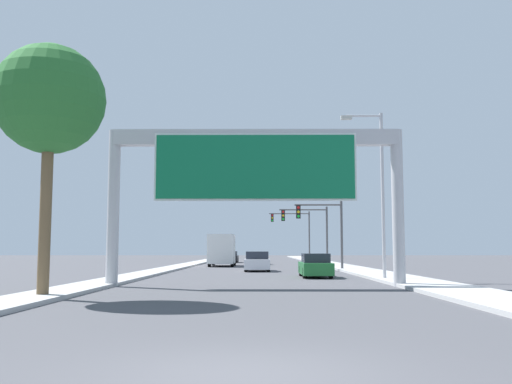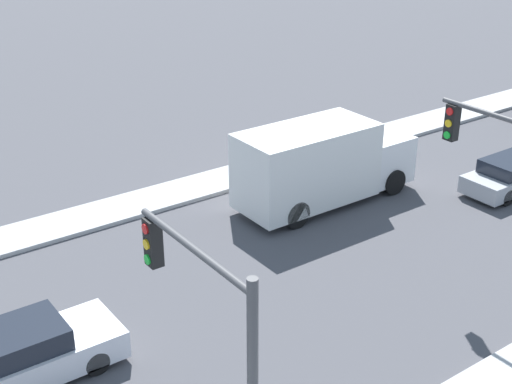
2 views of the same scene
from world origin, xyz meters
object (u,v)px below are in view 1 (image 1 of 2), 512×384
object	(u,v)px
traffic_light_mid_block	(311,226)
traffic_light_far_intersection	(296,227)
car_near_left	(257,262)
palm_tree_foreground	(50,101)
car_far_center	(258,259)
street_lamp_right	(378,182)
traffic_light_near_intersection	(326,223)
car_near_right	(315,266)
sign_gantry	(255,167)
car_mid_right	(230,257)
truck_box_primary	(222,250)

from	to	relation	value
traffic_light_mid_block	traffic_light_far_intersection	distance (m)	20.01
car_near_left	palm_tree_foreground	distance (m)	25.99
car_far_center	street_lamp_right	distance (m)	33.24
traffic_light_near_intersection	palm_tree_foreground	bearing A→B (deg)	-115.60
traffic_light_far_intersection	street_lamp_right	bearing A→B (deg)	-88.04
car_far_center	traffic_light_near_intersection	world-z (taller)	traffic_light_near_intersection
car_near_left	car_near_right	size ratio (longest dim) A/B	0.99
sign_gantry	car_near_right	xyz separation A→B (m)	(3.50, 8.60, -4.69)
traffic_light_near_intersection	palm_tree_foreground	size ratio (longest dim) A/B	0.63
traffic_light_far_intersection	traffic_light_mid_block	bearing A→B (deg)	-89.63
car_mid_right	traffic_light_far_intersection	bearing A→B (deg)	23.94
car_near_left	truck_box_primary	world-z (taller)	truck_box_primary
car_near_left	traffic_light_mid_block	bearing A→B (deg)	66.78
car_mid_right	car_far_center	bearing A→B (deg)	-68.77
traffic_light_mid_block	palm_tree_foreground	bearing A→B (deg)	-108.74
car_near_right	truck_box_primary	world-z (taller)	truck_box_primary
traffic_light_mid_block	street_lamp_right	bearing A→B (deg)	-86.78
car_far_center	traffic_light_near_intersection	size ratio (longest dim) A/B	0.79
sign_gantry	palm_tree_foreground	xyz separation A→B (m)	(-7.14, -6.19, 1.46)
car_far_center	traffic_light_mid_block	world-z (taller)	traffic_light_mid_block
car_far_center	car_near_right	world-z (taller)	car_near_right
traffic_light_far_intersection	street_lamp_right	distance (m)	45.09
sign_gantry	traffic_light_near_intersection	distance (m)	20.93
traffic_light_mid_block	traffic_light_far_intersection	size ratio (longest dim) A/B	0.87
car_mid_right	traffic_light_near_intersection	size ratio (longest dim) A/B	0.82
sign_gantry	car_mid_right	size ratio (longest dim) A/B	2.98
traffic_light_near_intersection	traffic_light_mid_block	bearing A→B (deg)	91.64
truck_box_primary	palm_tree_foreground	size ratio (longest dim) A/B	0.82
car_near_left	palm_tree_foreground	world-z (taller)	palm_tree_foreground
car_mid_right	traffic_light_near_intersection	world-z (taller)	traffic_light_near_intersection
sign_gantry	car_far_center	distance (m)	37.62
car_near_right	truck_box_primary	xyz separation A→B (m)	(-7.00, 21.93, 0.90)
car_mid_right	car_near_left	bearing A→B (deg)	-82.95
sign_gantry	traffic_light_mid_block	size ratio (longest dim) A/B	2.31
sign_gantry	palm_tree_foreground	world-z (taller)	palm_tree_foreground
car_near_right	palm_tree_foreground	distance (m)	19.23
car_near_left	car_mid_right	world-z (taller)	car_near_left
street_lamp_right	car_far_center	bearing A→B (deg)	101.56
car_near_right	street_lamp_right	distance (m)	6.58
car_mid_right	traffic_light_near_intersection	distance (m)	27.86
sign_gantry	street_lamp_right	bearing A→B (deg)	37.57
sign_gantry	car_near_right	world-z (taller)	sign_gantry
car_far_center	traffic_light_far_intersection	world-z (taller)	traffic_light_far_intersection
car_far_center	car_near_right	distance (m)	28.94
car_mid_right	palm_tree_foreground	size ratio (longest dim) A/B	0.51
car_near_right	traffic_light_mid_block	world-z (taller)	traffic_light_mid_block
car_mid_right	traffic_light_near_intersection	xyz separation A→B (m)	(8.97, -26.20, 3.04)
palm_tree_foreground	car_far_center	bearing A→B (deg)	80.69
car_near_left	street_lamp_right	size ratio (longest dim) A/B	0.52
palm_tree_foreground	street_lamp_right	world-z (taller)	street_lamp_right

